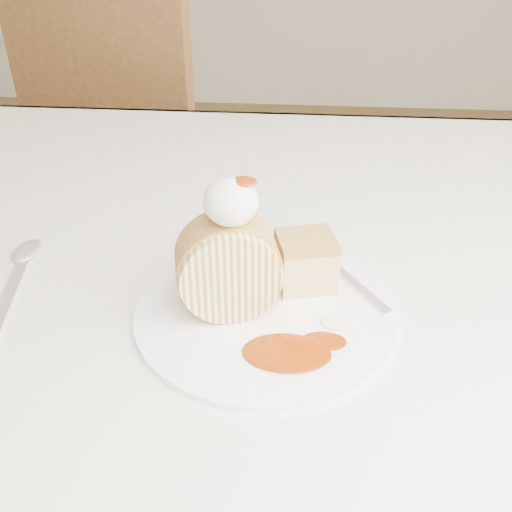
{
  "coord_description": "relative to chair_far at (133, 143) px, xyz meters",
  "views": [
    {
      "loc": [
        0.04,
        -0.42,
        1.12
      ],
      "look_at": [
        -0.0,
        0.04,
        0.81
      ],
      "focal_mm": 40.0,
      "sensor_mm": 36.0,
      "label": 1
    }
  ],
  "objects": [
    {
      "name": "chair_far",
      "position": [
        0.0,
        0.0,
        0.0
      ],
      "size": [
        0.53,
        0.53,
        0.95
      ],
      "rotation": [
        0.0,
        0.0,
        2.94
      ],
      "color": "brown",
      "rests_on": "ground"
    },
    {
      "name": "plate",
      "position": [
        0.42,
        -0.95,
        0.21
      ],
      "size": [
        0.32,
        0.32,
        0.01
      ],
      "primitive_type": "cylinder",
      "rotation": [
        0.0,
        0.0,
        0.25
      ],
      "color": "white",
      "rests_on": "table"
    },
    {
      "name": "caramel_drizzle",
      "position": [
        0.4,
        -0.95,
        0.36
      ],
      "size": [
        0.03,
        0.02,
        0.01
      ],
      "primitive_type": "ellipsoid",
      "color": "#7B2905",
      "rests_on": "whipped_cream"
    },
    {
      "name": "table",
      "position": [
        0.41,
        -0.78,
        0.12
      ],
      "size": [
        1.4,
        0.9,
        0.75
      ],
      "color": "silver",
      "rests_on": "ground"
    },
    {
      "name": "roulade_slice",
      "position": [
        0.38,
        -0.95,
        0.26
      ],
      "size": [
        0.11,
        0.08,
        0.1
      ],
      "primitive_type": "cylinder",
      "rotation": [
        1.57,
        0.0,
        0.24
      ],
      "color": "#F9E9AD",
      "rests_on": "plate"
    },
    {
      "name": "fork",
      "position": [
        0.51,
        -0.9,
        0.22
      ],
      "size": [
        0.1,
        0.14,
        0.0
      ],
      "primitive_type": "cube",
      "rotation": [
        0.0,
        0.0,
        0.57
      ],
      "color": "silver",
      "rests_on": "plate"
    },
    {
      "name": "spoon",
      "position": [
        0.15,
        -0.95,
        0.21
      ],
      "size": [
        0.06,
        0.18,
        0.0
      ],
      "primitive_type": "cube",
      "rotation": [
        0.0,
        0.0,
        0.19
      ],
      "color": "silver",
      "rests_on": "table"
    },
    {
      "name": "caramel_pool",
      "position": [
        0.44,
        -1.01,
        0.22
      ],
      "size": [
        0.09,
        0.07,
        0.0
      ],
      "primitive_type": null,
      "rotation": [
        0.0,
        0.0,
        0.25
      ],
      "color": "#7B2905",
      "rests_on": "plate"
    },
    {
      "name": "whipped_cream",
      "position": [
        0.39,
        -0.95,
        0.33
      ],
      "size": [
        0.05,
        0.05,
        0.04
      ],
      "primitive_type": "ellipsoid",
      "color": "white",
      "rests_on": "roulade_slice"
    },
    {
      "name": "cake_chunk",
      "position": [
        0.46,
        -0.9,
        0.24
      ],
      "size": [
        0.07,
        0.07,
        0.05
      ],
      "primitive_type": "cube",
      "rotation": [
        0.0,
        0.0,
        0.25
      ],
      "color": "tan",
      "rests_on": "plate"
    }
  ]
}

